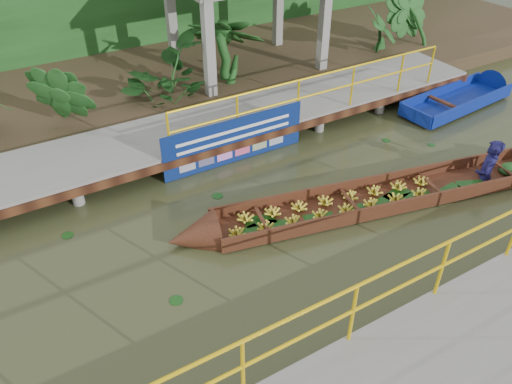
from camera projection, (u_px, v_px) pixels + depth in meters
ground at (275, 229)px, 9.45m from camera, size 80.00×80.00×0.00m
land_strip at (139, 80)px, 14.56m from camera, size 30.00×8.00×0.45m
far_dock at (198, 131)px, 11.58m from camera, size 16.00×2.06×1.66m
near_dock at (504, 360)px, 6.76m from camera, size 18.00×2.40×1.73m
vendor_boat at (408, 186)px, 10.12m from camera, size 9.11×2.76×2.16m
moored_blue_boat at (477, 92)px, 14.01m from camera, size 4.12×1.42×0.96m
blue_banner at (235, 140)px, 11.06m from camera, size 3.45×0.04×1.08m
tropical_plants at (229, 61)px, 13.24m from camera, size 14.15×1.15×1.44m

